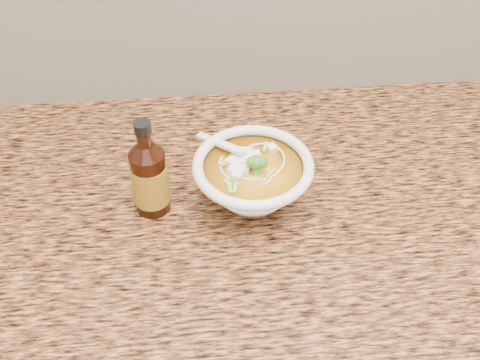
{
  "coord_description": "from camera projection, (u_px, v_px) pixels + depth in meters",
  "views": [
    {
      "loc": [
        -0.23,
        1.02,
        1.59
      ],
      "look_at": [
        -0.17,
        1.69,
        0.95
      ],
      "focal_mm": 45.0,
      "sensor_mm": 36.0,
      "label": 1
    }
  ],
  "objects": [
    {
      "name": "cabinet",
      "position": [
        322.0,
        353.0,
        1.29
      ],
      "size": [
        4.0,
        0.65,
        0.86
      ],
      "primitive_type": "cube",
      "color": "#331E0F",
      "rests_on": "ground"
    },
    {
      "name": "soup_bowl",
      "position": [
        253.0,
        181.0,
        0.93
      ],
      "size": [
        0.19,
        0.19,
        0.1
      ],
      "rotation": [
        0.0,
        0.0,
        0.04
      ],
      "color": "silver",
      "rests_on": "counter_slab"
    },
    {
      "name": "hot_sauce_bottle",
      "position": [
        150.0,
        178.0,
        0.91
      ],
      "size": [
        0.06,
        0.06,
        0.17
      ],
      "rotation": [
        0.0,
        0.0,
        -0.15
      ],
      "color": "#391507",
      "rests_on": "counter_slab"
    },
    {
      "name": "counter_slab",
      "position": [
        348.0,
        209.0,
        0.97
      ],
      "size": [
        4.0,
        0.68,
        0.04
      ],
      "primitive_type": "cube",
      "color": "#946336",
      "rests_on": "cabinet"
    }
  ]
}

